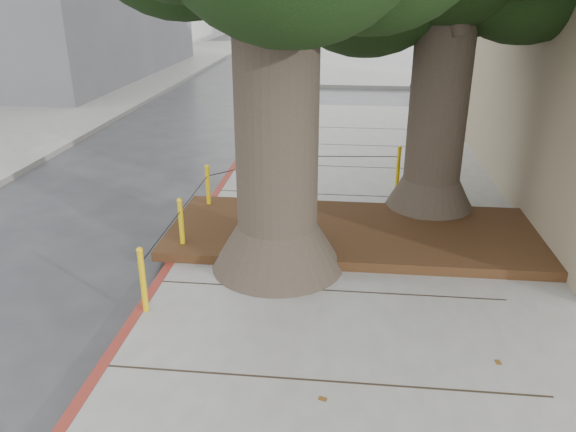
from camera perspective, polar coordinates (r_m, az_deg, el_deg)
name	(u,v)px	position (r m, az deg, el deg)	size (l,w,h in m)	color
ground	(274,388)	(6.62, -1.38, -17.10)	(140.00, 140.00, 0.00)	#28282B
sidewalk_far	(440,60)	(35.70, 15.20, 15.01)	(16.00, 20.00, 0.15)	slate
curb_red	(169,270)	(9.03, -12.02, -5.38)	(0.14, 26.00, 0.16)	maroon
planter_bed	(355,233)	(9.80, 6.81, -1.70)	(6.40, 2.60, 0.16)	black
bollard_ring	(258,196)	(10.20, -3.06, 2.04)	(3.79, 5.39, 0.95)	#E4B40C
car_silver	(460,81)	(23.97, 17.12, 12.93)	(1.55, 3.85, 1.31)	#B9B9BE
car_dark	(76,72)	(27.18, -20.77, 13.55)	(1.90, 4.69, 1.36)	black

